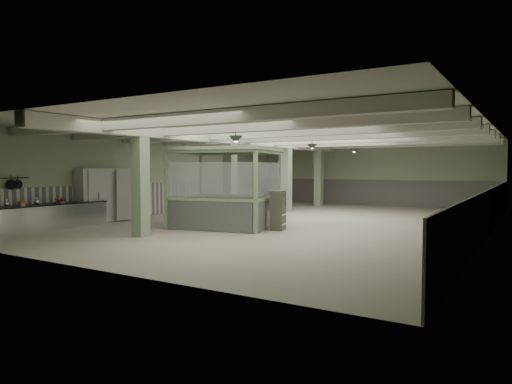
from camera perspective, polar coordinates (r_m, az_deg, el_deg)
The scene contains 35 objects.
floor at distance 18.53m, azimuth 4.91°, elevation -3.78°, with size 20.00×20.00×0.00m, color beige.
ceiling at distance 18.46m, azimuth 4.96°, elevation 7.39°, with size 14.00×20.00×0.02m, color silver.
wall_back at distance 27.71m, azimuth 14.26°, elevation 2.11°, with size 14.00×0.02×3.60m, color #9FB490.
wall_front at distance 10.48m, azimuth -20.41°, elevation 0.71°, with size 14.00×0.02×3.60m, color #9FB490.
wall_left at distance 22.44m, azimuth -11.26°, elevation 1.96°, with size 0.02×20.00×3.60m, color #9FB490.
wall_right at distance 16.50m, azimuth 27.22°, elevation 1.33°, with size 0.02×20.00×3.60m, color #9FB490.
wainscot_left at distance 22.46m, azimuth -11.19°, elevation -0.72°, with size 0.05×19.90×1.50m, color silver.
wainscot_right at distance 16.56m, azimuth 27.05°, elevation -2.30°, with size 0.05×19.90×1.50m, color silver.
wainscot_back at distance 27.72m, azimuth 14.22°, elevation -0.06°, with size 13.90×0.05×1.50m, color silver.
girder at distance 19.69m, azimuth -1.60°, elevation 6.48°, with size 0.45×19.90×0.40m, color beige.
beam_a at distance 12.24m, azimuth -11.18°, elevation 8.74°, with size 13.90×0.35×0.32m, color beige.
beam_b at distance 14.17m, azimuth -4.23°, elevation 7.99°, with size 13.90×0.35×0.32m, color beige.
beam_c at distance 16.26m, azimuth 0.97°, elevation 7.36°, with size 13.90×0.35×0.32m, color beige.
beam_d at distance 18.45m, azimuth 4.96°, elevation 6.83°, with size 13.90×0.35×0.32m, color beige.
beam_e at distance 20.71m, azimuth 8.08°, elevation 6.39°, with size 13.90×0.35×0.32m, color beige.
beam_f at distance 23.02m, azimuth 10.58°, elevation 6.03°, with size 13.90×0.35×0.32m, color beige.
beam_g at distance 25.36m, azimuth 12.61°, elevation 5.72°, with size 13.90×0.35×0.32m, color beige.
column_a at distance 15.00m, azimuth -14.24°, elevation 1.44°, with size 0.42×0.42×3.60m, color #98B18F.
column_b at distance 18.83m, azimuth -3.26°, elevation 1.82°, with size 0.42×0.42×3.60m, color #98B18F.
column_c at distance 23.11m, azimuth 3.84°, elevation 2.04°, with size 0.42×0.42×3.60m, color #98B18F.
column_d at distance 26.71m, azimuth 7.84°, elevation 2.15°, with size 0.42×0.42×3.60m, color #98B18F.
hook_rail at distance 17.58m, azimuth -28.19°, elevation 1.55°, with size 0.02×0.02×1.20m, color black.
pendant_front at distance 13.86m, azimuth -2.54°, elevation 6.58°, with size 0.44×0.44×0.22m, color #314030.
pendant_mid at distance 18.66m, azimuth 7.02°, elevation 5.64°, with size 0.44×0.44×0.22m, color #314030.
pendant_back at distance 23.30m, azimuth 12.16°, elevation 5.06°, with size 0.44×0.44×0.22m, color #314030.
prep_counter at distance 17.67m, azimuth -25.60°, elevation -2.89°, with size 0.92×5.27×0.91m.
pitcher_near at distance 17.41m, azimuth -25.73°, elevation -1.05°, with size 0.20×0.23×0.29m, color silver, non-canonical shape.
pitcher_far at distance 17.09m, azimuth -28.73°, elevation -1.23°, with size 0.18×0.21×0.27m, color silver, non-canonical shape.
veg_colander at distance 17.97m, azimuth -23.31°, elevation -1.03°, with size 0.43×0.43×0.20m, color #44444A, non-canonical shape.
orange_bowl at distance 17.35m, azimuth -27.25°, elevation -1.42°, with size 0.27×0.27×0.10m, color #B2B2B7.
skillet_near at distance 17.51m, azimuth -28.28°, elevation 0.83°, with size 0.33×0.33×0.04m, color black.
skillet_far at distance 17.63m, azimuth -27.61°, elevation 0.86°, with size 0.31×0.31×0.04m, color black.
walkin_cooler at distance 19.43m, azimuth -18.46°, elevation -0.39°, with size 0.89×2.37×2.17m.
guard_booth at distance 16.96m, azimuth -3.85°, elevation 2.18°, with size 4.20×3.76×2.94m.
filing_cabinet at distance 16.13m, azimuth 2.77°, elevation -2.30°, with size 0.45×0.64×1.39m, color #58594A.
Camera 1 is at (8.26, -16.45, 2.18)m, focal length 32.00 mm.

